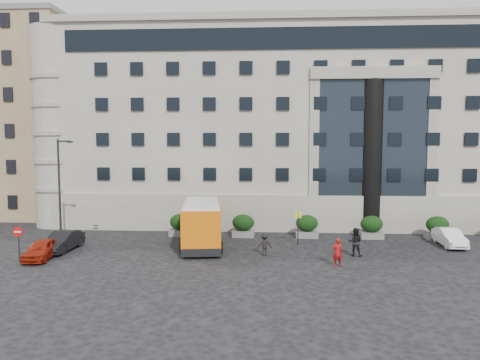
% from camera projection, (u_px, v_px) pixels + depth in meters
% --- Properties ---
extents(ground, '(120.00, 120.00, 0.00)m').
position_uv_depth(ground, '(219.00, 261.00, 30.79)').
color(ground, black).
rests_on(ground, ground).
extents(civic_building, '(44.00, 24.00, 18.00)m').
position_uv_depth(civic_building, '(294.00, 130.00, 51.52)').
color(civic_building, gray).
rests_on(civic_building, ground).
extents(entrance_column, '(1.80, 1.80, 13.00)m').
position_uv_depth(entrance_column, '(371.00, 157.00, 39.74)').
color(entrance_column, black).
rests_on(entrance_column, ground).
extents(apartment_near, '(14.00, 14.00, 20.00)m').
position_uv_depth(apartment_near, '(20.00, 121.00, 51.25)').
color(apartment_near, '#866E4E').
rests_on(apartment_near, ground).
extents(apartment_far, '(13.00, 13.00, 22.00)m').
position_uv_depth(apartment_far, '(64.00, 119.00, 69.24)').
color(apartment_far, '#85674D').
rests_on(apartment_far, ground).
extents(hedge_a, '(1.80, 1.26, 1.84)m').
position_uv_depth(hedge_a, '(181.00, 225.00, 38.70)').
color(hedge_a, '#61615E').
rests_on(hedge_a, ground).
extents(hedge_b, '(1.80, 1.26, 1.84)m').
position_uv_depth(hedge_b, '(243.00, 225.00, 38.39)').
color(hedge_b, '#61615E').
rests_on(hedge_b, ground).
extents(hedge_c, '(1.80, 1.26, 1.84)m').
position_uv_depth(hedge_c, '(307.00, 226.00, 38.08)').
color(hedge_c, '#61615E').
rests_on(hedge_c, ground).
extents(hedge_d, '(1.80, 1.26, 1.84)m').
position_uv_depth(hedge_d, '(372.00, 227.00, 37.77)').
color(hedge_d, '#61615E').
rests_on(hedge_d, ground).
extents(hedge_e, '(1.80, 1.26, 1.84)m').
position_uv_depth(hedge_e, '(437.00, 228.00, 37.45)').
color(hedge_e, '#61615E').
rests_on(hedge_e, ground).
extents(street_lamp, '(1.16, 0.18, 8.00)m').
position_uv_depth(street_lamp, '(60.00, 189.00, 34.11)').
color(street_lamp, '#262628').
rests_on(street_lamp, ground).
extents(bus_stop_sign, '(0.50, 0.08, 2.52)m').
position_uv_depth(bus_stop_sign, '(298.00, 222.00, 35.28)').
color(bus_stop_sign, '#262628').
rests_on(bus_stop_sign, ground).
extents(no_entry_sign, '(0.64, 0.16, 2.32)m').
position_uv_depth(no_entry_sign, '(18.00, 237.00, 30.39)').
color(no_entry_sign, '#262628').
rests_on(no_entry_sign, ground).
extents(minibus, '(3.73, 8.15, 3.28)m').
position_uv_depth(minibus, '(202.00, 222.00, 34.86)').
color(minibus, orange).
rests_on(minibus, ground).
extents(red_truck, '(3.48, 6.03, 3.06)m').
position_uv_depth(red_truck, '(75.00, 199.00, 50.02)').
color(red_truck, maroon).
rests_on(red_truck, ground).
extents(parked_car_a, '(1.87, 3.98, 1.32)m').
position_uv_depth(parked_car_a, '(42.00, 249.00, 31.23)').
color(parked_car_a, maroon).
rests_on(parked_car_a, ground).
extents(parked_car_b, '(1.71, 4.34, 1.41)m').
position_uv_depth(parked_car_b, '(63.00, 241.00, 33.54)').
color(parked_car_b, black).
rests_on(parked_car_b, ground).
extents(parked_car_c, '(2.47, 4.79, 1.33)m').
position_uv_depth(parked_car_c, '(105.00, 218.00, 43.38)').
color(parked_car_c, black).
rests_on(parked_car_c, ground).
extents(parked_car_d, '(2.22, 4.59, 1.26)m').
position_uv_depth(parked_car_d, '(114.00, 216.00, 44.75)').
color(parked_car_d, black).
rests_on(parked_car_d, ground).
extents(white_taxi, '(1.43, 4.05, 1.33)m').
position_uv_depth(white_taxi, '(449.00, 237.00, 35.04)').
color(white_taxi, white).
rests_on(white_taxi, ground).
extents(pedestrian_a, '(0.71, 0.52, 1.79)m').
position_uv_depth(pedestrian_a, '(337.00, 252.00, 29.43)').
color(pedestrian_a, maroon).
rests_on(pedestrian_a, ground).
extents(pedestrian_b, '(1.10, 0.95, 1.96)m').
position_uv_depth(pedestrian_b, '(355.00, 242.00, 32.00)').
color(pedestrian_b, black).
rests_on(pedestrian_b, ground).
extents(pedestrian_c, '(1.06, 0.72, 1.52)m').
position_uv_depth(pedestrian_c, '(265.00, 244.00, 32.22)').
color(pedestrian_c, black).
rests_on(pedestrian_c, ground).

